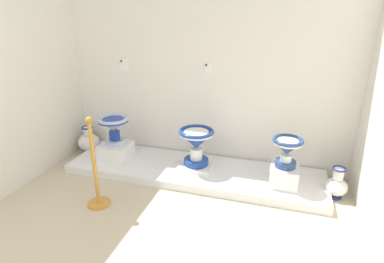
% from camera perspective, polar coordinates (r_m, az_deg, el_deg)
% --- Properties ---
extents(wall_back, '(3.84, 0.06, 2.82)m').
position_cam_1_polar(wall_back, '(3.94, 2.35, 13.85)').
color(wall_back, white).
rests_on(wall_back, ground_plane).
extents(display_platform, '(3.12, 0.84, 0.10)m').
position_cam_1_polar(display_platform, '(3.92, 0.28, -7.20)').
color(display_platform, white).
rests_on(display_platform, ground_plane).
extents(plinth_block_squat_floral, '(0.37, 0.37, 0.20)m').
position_cam_1_polar(plinth_block_squat_floral, '(4.22, -13.60, -3.43)').
color(plinth_block_squat_floral, white).
rests_on(plinth_block_squat_floral, display_platform).
extents(antique_toilet_squat_floral, '(0.39, 0.39, 0.36)m').
position_cam_1_polar(antique_toilet_squat_floral, '(4.09, -14.02, 1.07)').
color(antique_toilet_squat_floral, '#B1BCDF').
rests_on(antique_toilet_squat_floral, plinth_block_squat_floral).
extents(plinth_block_central_ornate, '(0.39, 0.35, 0.05)m').
position_cam_1_polar(plinth_block_central_ornate, '(3.90, 0.75, -6.19)').
color(plinth_block_central_ornate, white).
rests_on(plinth_block_central_ornate, display_platform).
extents(antique_toilet_central_ornate, '(0.42, 0.42, 0.45)m').
position_cam_1_polar(antique_toilet_central_ornate, '(3.76, 0.78, -1.79)').
color(antique_toilet_central_ornate, navy).
rests_on(antique_toilet_central_ornate, plinth_block_central_ornate).
extents(plinth_block_leftmost, '(0.30, 0.33, 0.22)m').
position_cam_1_polar(plinth_block_leftmost, '(3.65, 16.31, -7.62)').
color(plinth_block_leftmost, white).
rests_on(plinth_block_leftmost, display_platform).
extents(antique_toilet_leftmost, '(0.33, 0.33, 0.33)m').
position_cam_1_polar(antique_toilet_leftmost, '(3.51, 16.85, -2.91)').
color(antique_toilet_leftmost, navy).
rests_on(antique_toilet_leftmost, plinth_block_leftmost).
extents(info_placard_first, '(0.14, 0.01, 0.16)m').
position_cam_1_polar(info_placard_first, '(4.33, -12.11, 11.75)').
color(info_placard_first, white).
extents(info_placard_second, '(0.10, 0.01, 0.12)m').
position_cam_1_polar(info_placard_second, '(3.91, 3.05, 11.44)').
color(info_placard_second, white).
extents(decorative_vase_corner, '(0.30, 0.30, 0.39)m').
position_cam_1_polar(decorative_vase_corner, '(4.71, -18.19, -1.71)').
color(decorative_vase_corner, navy).
rests_on(decorative_vase_corner, ground_plane).
extents(decorative_vase_spare, '(0.24, 0.24, 0.36)m').
position_cam_1_polar(decorative_vase_spare, '(3.78, 24.71, -8.83)').
color(decorative_vase_spare, navy).
rests_on(decorative_vase_spare, ground_plane).
extents(stanchion_post_near_left, '(0.24, 0.24, 0.97)m').
position_cam_1_polar(stanchion_post_near_left, '(3.39, -17.01, -8.19)').
color(stanchion_post_near_left, gold).
rests_on(stanchion_post_near_left, ground_plane).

